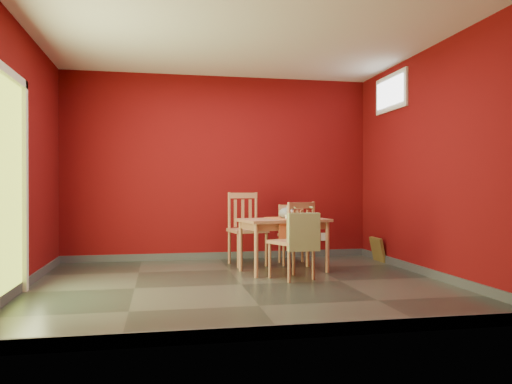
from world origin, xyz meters
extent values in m
plane|color=#2D342D|center=(0.00, 0.00, 0.00)|extent=(4.50, 4.50, 0.00)
plane|color=#620A0B|center=(0.00, 2.00, 1.35)|extent=(4.50, 0.00, 4.50)
plane|color=#620A0B|center=(0.00, -2.00, 1.35)|extent=(4.50, 0.00, 4.50)
plane|color=#620A0B|center=(-2.25, 0.00, 1.35)|extent=(0.00, 4.00, 4.00)
plane|color=#620A0B|center=(2.25, 0.00, 1.35)|extent=(0.00, 4.00, 4.00)
plane|color=white|center=(0.00, 0.00, 2.70)|extent=(4.50, 4.50, 0.00)
cube|color=#3F4244|center=(0.00, 1.99, 0.05)|extent=(4.50, 0.02, 0.10)
cube|color=#3F4244|center=(0.00, -1.99, 0.05)|extent=(4.50, 0.02, 0.10)
cube|color=#3F4244|center=(-2.24, 0.00, 0.05)|extent=(0.03, 4.00, 0.10)
cube|color=#3F4244|center=(2.24, 0.00, 0.05)|extent=(0.03, 4.00, 0.10)
cube|color=#B7D838|center=(-2.24, -0.40, 1.02)|extent=(0.02, 0.85, 2.05)
cube|color=white|center=(-2.21, 0.06, 1.06)|extent=(0.06, 0.08, 2.13)
cube|color=white|center=(-2.21, -0.40, 2.09)|extent=(0.06, 1.01, 0.08)
cube|color=white|center=(2.23, 1.00, 2.35)|extent=(0.03, 0.90, 0.50)
cube|color=white|center=(2.21, 1.00, 2.35)|extent=(0.02, 0.76, 0.36)
cube|color=silver|center=(1.60, 1.99, 0.30)|extent=(0.08, 0.02, 0.12)
cube|color=#AC7050|center=(0.65, 0.71, 0.65)|extent=(1.16, 0.82, 0.04)
cube|color=#AC7050|center=(0.65, 0.71, 0.58)|extent=(1.04, 0.70, 0.09)
cylinder|color=#AC7050|center=(0.24, 0.36, 0.31)|extent=(0.05, 0.05, 0.63)
cylinder|color=#AC7050|center=(0.13, 0.86, 0.31)|extent=(0.05, 0.05, 0.63)
cylinder|color=#AC7050|center=(1.17, 0.55, 0.31)|extent=(0.05, 0.05, 0.63)
cylinder|color=#AC7050|center=(1.07, 1.06, 0.31)|extent=(0.05, 0.05, 0.63)
cube|color=#B75C2F|center=(0.65, 0.71, 0.67)|extent=(0.39, 0.62, 0.01)
cube|color=#B75C2F|center=(0.65, 0.41, 0.52)|extent=(0.28, 0.06, 0.29)
cube|color=#AC7050|center=(0.30, 1.34, 0.47)|extent=(0.53, 0.53, 0.04)
cylinder|color=#AC7050|center=(0.14, 1.11, 0.22)|extent=(0.04, 0.04, 0.45)
cylinder|color=#AC7050|center=(0.07, 1.50, 0.22)|extent=(0.04, 0.04, 0.45)
cylinder|color=#AC7050|center=(0.53, 1.18, 0.22)|extent=(0.04, 0.04, 0.45)
cylinder|color=#AC7050|center=(0.46, 1.57, 0.22)|extent=(0.04, 0.04, 0.45)
cylinder|color=#AC7050|center=(0.07, 1.50, 0.74)|extent=(0.04, 0.04, 0.49)
cylinder|color=#AC7050|center=(0.46, 1.57, 0.74)|extent=(0.04, 0.04, 0.49)
cube|color=#AC7050|center=(0.27, 1.53, 0.94)|extent=(0.42, 0.11, 0.08)
cube|color=#AC7050|center=(0.16, 1.51, 0.70)|extent=(0.04, 0.03, 0.38)
cube|color=#AC7050|center=(0.27, 1.53, 0.70)|extent=(0.04, 0.03, 0.38)
cube|color=#AC7050|center=(0.38, 1.55, 0.70)|extent=(0.04, 0.03, 0.38)
cube|color=#AC7050|center=(0.94, 1.31, 0.39)|extent=(0.41, 0.41, 0.04)
cylinder|color=#AC7050|center=(0.77, 1.16, 0.19)|extent=(0.03, 0.03, 0.37)
cylinder|color=#AC7050|center=(0.79, 1.49, 0.19)|extent=(0.03, 0.03, 0.37)
cylinder|color=#AC7050|center=(1.09, 1.14, 0.19)|extent=(0.03, 0.03, 0.37)
cylinder|color=#AC7050|center=(1.11, 1.47, 0.19)|extent=(0.03, 0.03, 0.37)
cylinder|color=#AC7050|center=(0.79, 1.49, 0.61)|extent=(0.03, 0.03, 0.41)
cylinder|color=#AC7050|center=(1.11, 1.47, 0.61)|extent=(0.03, 0.03, 0.41)
cube|color=#AC7050|center=(0.95, 1.48, 0.78)|extent=(0.35, 0.05, 0.06)
cube|color=#AC7050|center=(0.86, 1.48, 0.58)|extent=(0.03, 0.02, 0.32)
cube|color=#AC7050|center=(0.95, 1.48, 0.58)|extent=(0.03, 0.02, 0.32)
cube|color=#AC7050|center=(1.04, 1.47, 0.58)|extent=(0.03, 0.02, 0.32)
cube|color=#AC7050|center=(0.62, 0.23, 0.43)|extent=(0.55, 0.55, 0.04)
cylinder|color=#AC7050|center=(0.71, 0.46, 0.20)|extent=(0.04, 0.04, 0.41)
cylinder|color=#AC7050|center=(0.86, 0.14, 0.20)|extent=(0.04, 0.04, 0.41)
cylinder|color=#AC7050|center=(0.39, 0.32, 0.20)|extent=(0.04, 0.04, 0.41)
cylinder|color=#AC7050|center=(0.53, -0.01, 0.20)|extent=(0.04, 0.04, 0.41)
cylinder|color=#AC7050|center=(0.86, 0.14, 0.67)|extent=(0.04, 0.04, 0.45)
cylinder|color=#AC7050|center=(0.53, -0.01, 0.67)|extent=(0.04, 0.04, 0.45)
cube|color=#AC7050|center=(0.70, 0.07, 0.85)|extent=(0.36, 0.19, 0.07)
cube|color=#AC7050|center=(0.79, 0.11, 0.63)|extent=(0.04, 0.03, 0.35)
cube|color=#AC7050|center=(0.70, 0.07, 0.63)|extent=(0.04, 0.03, 0.35)
cube|color=#AC7050|center=(0.61, 0.03, 0.63)|extent=(0.04, 0.03, 0.35)
cube|color=#95A66B|center=(0.70, -0.01, 0.56)|extent=(0.35, 0.11, 0.42)
cylinder|color=#95A66B|center=(0.60, 0.05, 0.83)|extent=(0.02, 0.18, 0.02)
cylinder|color=#95A66B|center=(0.80, 0.05, 0.83)|extent=(0.02, 0.18, 0.02)
cube|color=brown|center=(2.19, 1.33, 0.17)|extent=(0.12, 0.34, 0.34)
cube|color=black|center=(2.19, 1.33, 0.17)|extent=(0.08, 0.24, 0.24)
camera|label=1|loc=(-0.86, -5.33, 1.04)|focal=35.00mm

